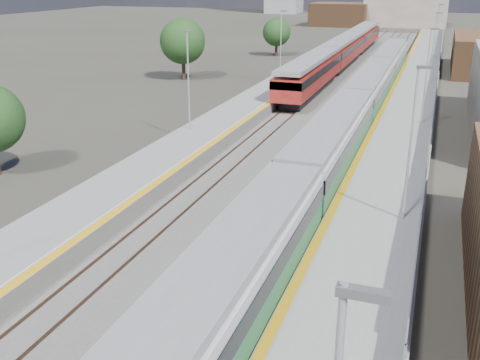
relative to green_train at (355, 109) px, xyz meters
The scene contains 9 objects.
ground 10.13m from the green_train, 98.73° to the left, with size 320.00×320.00×0.00m, color #47443A.
ballast_bed 13.02m from the green_train, 106.99° to the left, with size 10.50×155.00×0.06m, color #565451.
tracks 14.46m from the green_train, 102.73° to the left, with size 8.96×160.00×0.17m.
platform_right 12.94m from the green_train, 72.86° to the left, with size 4.70×155.00×8.52m.
platform_left 16.26m from the green_train, 130.70° to the left, with size 4.30×155.00×8.52m.
green_train is the anchor object (origin of this frame).
red_train 36.54m from the green_train, 101.05° to the left, with size 3.09×62.53×3.90m.
tree_b 30.49m from the green_train, 141.61° to the left, with size 5.52×5.52×7.48m.
tree_c 47.64m from the green_train, 113.49° to the left, with size 4.39×4.39×5.96m.
Camera 1 is at (7.44, -4.44, 12.27)m, focal length 42.00 mm.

